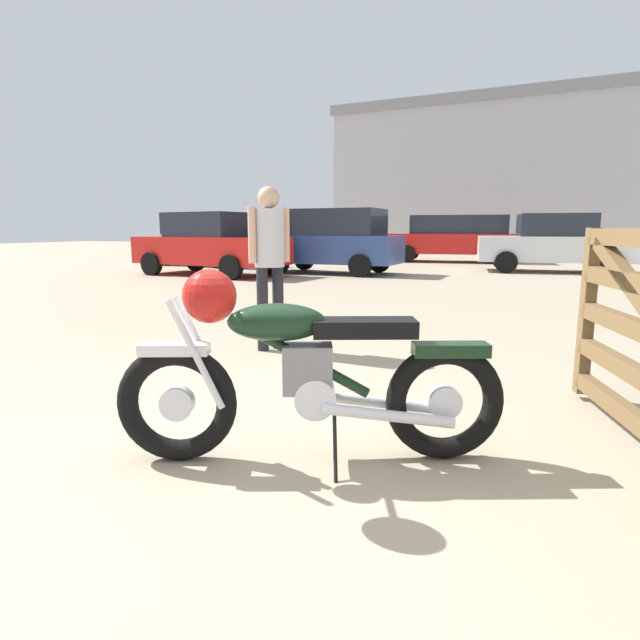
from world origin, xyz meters
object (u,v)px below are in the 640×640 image
Objects in this scene: vintage_motorcycle at (301,373)px; dark_sedan_left at (453,237)px; red_hatchback_near at (206,238)px; blue_hatchback_right at (554,243)px; pale_sedan_back at (211,244)px; silver_sedan_mid at (333,241)px; bystander at (269,251)px.

vintage_motorcycle is 18.08m from dark_sedan_left.
red_hatchback_near is 11.01m from blue_hatchback_right.
pale_sedan_back is 9.79m from blue_hatchback_right.
blue_hatchback_right is at bearing -119.60° from vintage_motorcycle.
silver_sedan_mid is at bearing -141.62° from pale_sedan_back.
red_hatchback_near is at bearing -12.87° from silver_sedan_mid.
silver_sedan_mid is 0.82× the size of dark_sedan_left.
vintage_motorcycle is 2.75m from bystander.
vintage_motorcycle is at bearing 132.88° from pale_sedan_back.
vintage_motorcycle is 0.49× the size of silver_sedan_mid.
dark_sedan_left reaches higher than pale_sedan_back.
dark_sedan_left is (-3.30, 3.82, 0.10)m from blue_hatchback_right.
pale_sedan_back is 3.35m from silver_sedan_mid.
red_hatchback_near reaches higher than vintage_motorcycle.
red_hatchback_near reaches higher than dark_sedan_left.
bystander is 12.33m from blue_hatchback_right.
vintage_motorcycle is 0.41× the size of dark_sedan_left.
pale_sedan_back is 9.85m from dark_sedan_left.
silver_sedan_mid is at bearing -5.65° from red_hatchback_near.
bystander is 9.48m from silver_sedan_mid.
blue_hatchback_right is (2.06, 14.22, 0.34)m from vintage_motorcycle.
silver_sedan_mid is 7.02m from dark_sedan_left.
bystander is 9.22m from pale_sedan_back.
bystander is at bearing 84.00° from dark_sedan_left.
vintage_motorcycle is at bearing -44.75° from red_hatchback_near.
blue_hatchback_right is 5.05m from dark_sedan_left.
pale_sedan_back is 1.10× the size of silver_sedan_mid.
pale_sedan_back is at bearing 50.61° from dark_sedan_left.
blue_hatchback_right is at bearing 110.94° from bystander.
dark_sedan_left is at bearing -54.40° from blue_hatchback_right.
vintage_motorcycle is 1.19× the size of bystander.
red_hatchback_near is at bearing 1.05° from blue_hatchback_right.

